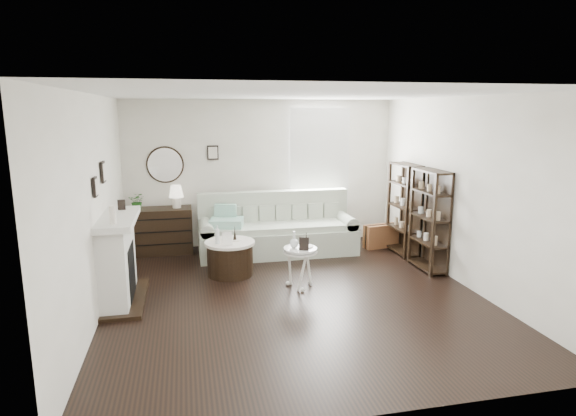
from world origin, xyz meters
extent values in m
plane|color=black|center=(0.00, 0.00, 0.00)|extent=(5.50, 5.50, 0.00)
plane|color=white|center=(0.00, 0.00, 2.70)|extent=(5.50, 5.50, 0.00)
plane|color=silver|center=(0.00, 2.75, 1.35)|extent=(5.00, 0.00, 5.00)
plane|color=silver|center=(0.00, -2.75, 1.35)|extent=(5.00, 0.00, 5.00)
plane|color=silver|center=(-2.50, 0.00, 1.35)|extent=(0.00, 5.50, 5.50)
plane|color=silver|center=(2.50, 0.00, 1.35)|extent=(0.00, 5.50, 5.50)
cube|color=white|center=(1.10, 2.73, 1.60)|extent=(1.00, 0.02, 1.80)
cube|color=white|center=(1.10, 2.67, 1.60)|extent=(1.15, 0.02, 1.90)
cylinder|color=silver|center=(-1.75, 2.72, 1.55)|extent=(0.60, 0.03, 0.60)
cube|color=black|center=(-0.90, 2.72, 1.75)|extent=(0.20, 0.03, 0.26)
cube|color=silver|center=(-2.33, 0.30, 0.55)|extent=(0.34, 1.20, 1.10)
cube|color=black|center=(-2.30, 0.30, 0.40)|extent=(0.30, 0.65, 0.70)
cube|color=silver|center=(-2.28, 0.30, 1.12)|extent=(0.44, 1.35, 0.08)
cube|color=black|center=(-2.25, 0.30, 0.03)|extent=(0.50, 1.40, 0.05)
cylinder|color=silver|center=(-2.28, -0.15, 1.27)|extent=(0.08, 0.08, 0.22)
cube|color=black|center=(-2.28, 0.70, 1.23)|extent=(0.10, 0.03, 0.14)
cube|color=black|center=(-2.47, -0.05, 1.60)|extent=(0.03, 0.18, 0.24)
cube|color=black|center=(-2.47, 0.60, 1.70)|extent=(0.03, 0.22, 0.28)
cube|color=black|center=(2.33, 1.55, 0.80)|extent=(0.30, 0.80, 1.60)
cylinder|color=#CFB38E|center=(2.31, 1.30, 0.52)|extent=(0.08, 0.08, 0.11)
cylinder|color=#CFB38E|center=(2.31, 1.55, 0.52)|extent=(0.08, 0.08, 0.11)
cylinder|color=#CFB38E|center=(2.31, 1.80, 0.52)|extent=(0.08, 0.08, 0.11)
cylinder|color=#CFB38E|center=(2.31, 1.30, 0.92)|extent=(0.08, 0.08, 0.11)
cylinder|color=#CFB38E|center=(2.31, 1.55, 0.92)|extent=(0.08, 0.08, 0.11)
cylinder|color=#CFB38E|center=(2.31, 1.80, 0.92)|extent=(0.08, 0.08, 0.11)
cylinder|color=#CFB38E|center=(2.31, 1.30, 1.32)|extent=(0.08, 0.08, 0.11)
cylinder|color=#CFB38E|center=(2.31, 1.55, 1.32)|extent=(0.08, 0.08, 0.11)
cylinder|color=#CFB38E|center=(2.31, 1.80, 1.32)|extent=(0.08, 0.08, 0.11)
cube|color=black|center=(2.33, 0.65, 0.80)|extent=(0.30, 0.80, 1.60)
cylinder|color=#CFB38E|center=(2.31, 0.40, 0.52)|extent=(0.08, 0.08, 0.11)
cylinder|color=#CFB38E|center=(2.31, 0.65, 0.52)|extent=(0.08, 0.08, 0.11)
cylinder|color=#CFB38E|center=(2.31, 0.90, 0.52)|extent=(0.08, 0.08, 0.11)
cylinder|color=#CFB38E|center=(2.31, 0.40, 0.92)|extent=(0.08, 0.08, 0.11)
cylinder|color=#CFB38E|center=(2.31, 0.65, 0.92)|extent=(0.08, 0.08, 0.11)
cylinder|color=#CFB38E|center=(2.31, 0.90, 0.92)|extent=(0.08, 0.08, 0.11)
cylinder|color=#CFB38E|center=(2.31, 0.40, 1.32)|extent=(0.08, 0.08, 0.11)
cylinder|color=#CFB38E|center=(2.31, 0.65, 1.32)|extent=(0.08, 0.08, 0.11)
cylinder|color=#CFB38E|center=(2.31, 0.90, 1.32)|extent=(0.08, 0.08, 0.11)
cube|color=beige|center=(0.15, 2.00, 0.22)|extent=(2.75, 0.95, 0.44)
cube|color=beige|center=(0.15, 1.97, 0.50)|extent=(2.38, 0.76, 0.11)
cube|color=beige|center=(0.15, 2.37, 0.64)|extent=(2.75, 0.21, 0.84)
cube|color=beige|center=(-1.10, 2.00, 0.27)|extent=(0.23, 0.90, 0.55)
cube|color=beige|center=(1.40, 2.00, 0.27)|extent=(0.23, 0.90, 0.55)
cube|color=#2A9C75|center=(-0.75, 1.95, 0.62)|extent=(0.63, 0.56, 0.14)
cube|color=brown|center=(2.10, 1.98, 0.22)|extent=(0.67, 0.32, 0.43)
cube|color=black|center=(-1.93, 2.47, 0.41)|extent=(1.22, 0.51, 0.81)
cube|color=black|center=(-1.93, 2.21, 0.22)|extent=(1.17, 0.01, 0.02)
cube|color=black|center=(-1.93, 2.21, 0.45)|extent=(1.17, 0.01, 0.02)
cube|color=black|center=(-1.93, 2.21, 0.67)|extent=(1.17, 0.01, 0.01)
imported|color=#1F5919|center=(-2.23, 2.42, 0.96)|extent=(0.31, 0.29, 0.30)
cylinder|color=black|center=(-0.78, 1.04, 0.24)|extent=(0.70, 0.70, 0.49)
cylinder|color=silver|center=(-0.78, 1.04, 0.51)|extent=(0.77, 0.77, 0.04)
cylinder|color=silver|center=(0.15, 0.28, 0.57)|extent=(0.48, 0.48, 0.03)
cylinder|color=silver|center=(0.15, 0.28, 0.53)|extent=(0.49, 0.49, 0.02)
cylinder|color=silver|center=(0.15, 0.28, 0.28)|extent=(0.04, 0.04, 0.55)
cylinder|color=silver|center=(-0.98, 0.95, 0.67)|extent=(0.07, 0.07, 0.28)
cube|color=white|center=(-0.84, 0.84, 0.63)|extent=(0.15, 0.08, 0.20)
cube|color=black|center=(0.17, 0.15, 0.68)|extent=(0.15, 0.09, 0.18)
camera|label=1|loc=(-1.41, -6.10, 2.50)|focal=30.00mm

